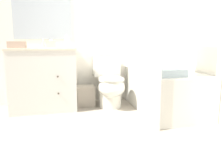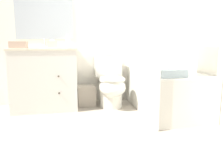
# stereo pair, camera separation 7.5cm
# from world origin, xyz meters

# --- Properties ---
(ground_plane) EXTENTS (14.00, 14.00, 0.00)m
(ground_plane) POSITION_xyz_m (0.00, 0.00, 0.00)
(ground_plane) COLOR gray
(wall_back) EXTENTS (8.00, 0.06, 2.50)m
(wall_back) POSITION_xyz_m (-0.01, 1.57, 1.25)
(wall_back) COLOR white
(wall_back) RESTS_ON ground_plane
(wall_right) EXTENTS (0.05, 2.55, 2.50)m
(wall_right) POSITION_xyz_m (1.26, 0.77, 1.25)
(wall_right) COLOR white
(wall_right) RESTS_ON ground_plane
(vanity_cabinet) EXTENTS (0.90, 0.59, 0.87)m
(vanity_cabinet) POSITION_xyz_m (-0.79, 1.27, 0.44)
(vanity_cabinet) COLOR silver
(vanity_cabinet) RESTS_ON ground_plane
(sink_faucet) EXTENTS (0.14, 0.12, 0.12)m
(sink_faucet) POSITION_xyz_m (-0.79, 1.45, 0.91)
(sink_faucet) COLOR silver
(sink_faucet) RESTS_ON vanity_cabinet
(toilet) EXTENTS (0.41, 0.68, 0.72)m
(toilet) POSITION_xyz_m (0.15, 1.18, 0.33)
(toilet) COLOR silver
(toilet) RESTS_ON ground_plane
(bathtub) EXTENTS (0.74, 1.35, 0.56)m
(bathtub) POSITION_xyz_m (0.85, 0.87, 0.28)
(bathtub) COLOR silver
(bathtub) RESTS_ON ground_plane
(shower_curtain) EXTENTS (0.02, 0.43, 1.87)m
(shower_curtain) POSITION_xyz_m (0.47, 0.38, 0.94)
(shower_curtain) COLOR white
(shower_curtain) RESTS_ON ground_plane
(wastebasket) EXTENTS (0.26, 0.22, 0.30)m
(wastebasket) POSITION_xyz_m (-0.21, 1.29, 0.15)
(wastebasket) COLOR gray
(wastebasket) RESTS_ON ground_plane
(tissue_box) EXTENTS (0.13, 0.12, 0.11)m
(tissue_box) POSITION_xyz_m (-0.67, 1.34, 0.92)
(tissue_box) COLOR beige
(tissue_box) RESTS_ON vanity_cabinet
(soap_dispenser) EXTENTS (0.06, 0.06, 0.18)m
(soap_dispenser) POSITION_xyz_m (-0.46, 1.30, 0.95)
(soap_dispenser) COLOR white
(soap_dispenser) RESTS_ON vanity_cabinet
(hand_towel_folded) EXTENTS (0.21, 0.16, 0.09)m
(hand_towel_folded) POSITION_xyz_m (-1.09, 1.14, 0.91)
(hand_towel_folded) COLOR tan
(hand_towel_folded) RESTS_ON vanity_cabinet
(bath_towel_folded) EXTENTS (0.32, 0.23, 0.09)m
(bath_towel_folded) POSITION_xyz_m (0.70, 0.41, 0.60)
(bath_towel_folded) COLOR silver
(bath_towel_folded) RESTS_ON bathtub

